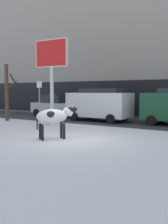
# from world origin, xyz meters

# --- Properties ---
(ground_plane) EXTENTS (120.00, 120.00, 0.00)m
(ground_plane) POSITION_xyz_m (0.00, 0.00, 0.00)
(ground_plane) COLOR white
(road_strip) EXTENTS (60.00, 5.60, 0.01)m
(road_strip) POSITION_xyz_m (0.00, 7.59, 0.00)
(road_strip) COLOR #333338
(road_strip) RESTS_ON ground
(building_facade) EXTENTS (44.00, 6.10, 13.00)m
(building_facade) POSITION_xyz_m (0.00, 13.13, 6.48)
(building_facade) COLOR gray
(building_facade) RESTS_ON ground
(cow_holstein) EXTENTS (1.39, 1.81, 1.54)m
(cow_holstein) POSITION_xyz_m (-0.71, -0.41, 1.00)
(cow_holstein) COLOR silver
(cow_holstein) RESTS_ON ground
(billboard) EXTENTS (2.53, 0.35, 5.56)m
(billboard) POSITION_xyz_m (-4.85, 4.42, 4.31)
(billboard) COLOR silver
(billboard) RESTS_ON ground
(car_silver_sedan) EXTENTS (4.26, 2.10, 1.84)m
(car_silver_sedan) POSITION_xyz_m (-7.61, 8.16, 0.91)
(car_silver_sedan) COLOR #B7BABF
(car_silver_sedan) RESTS_ON ground
(car_white_van) EXTENTS (4.67, 2.25, 2.32)m
(car_white_van) POSITION_xyz_m (-2.68, 7.03, 1.24)
(car_white_van) COLOR white
(car_white_van) RESTS_ON ground
(pedestrian_near_billboard) EXTENTS (0.36, 0.24, 1.73)m
(pedestrian_near_billboard) POSITION_xyz_m (-0.64, 10.80, 0.88)
(pedestrian_near_billboard) COLOR #282833
(pedestrian_near_billboard) RESTS_ON ground
(pedestrian_by_cars) EXTENTS (0.36, 0.24, 1.73)m
(pedestrian_by_cars) POSITION_xyz_m (-2.13, 10.80, 0.88)
(pedestrian_by_cars) COLOR #282833
(pedestrian_by_cars) RESTS_ON ground
(bare_tree_left_lot) EXTENTS (1.18, 0.85, 4.06)m
(bare_tree_left_lot) POSITION_xyz_m (-8.43, 3.70, 2.11)
(bare_tree_left_lot) COLOR #4C3828
(bare_tree_left_lot) RESTS_ON ground
(street_sign) EXTENTS (0.44, 0.08, 2.82)m
(street_sign) POSITION_xyz_m (-5.97, 4.41, 1.67)
(street_sign) COLOR gray
(street_sign) RESTS_ON ground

